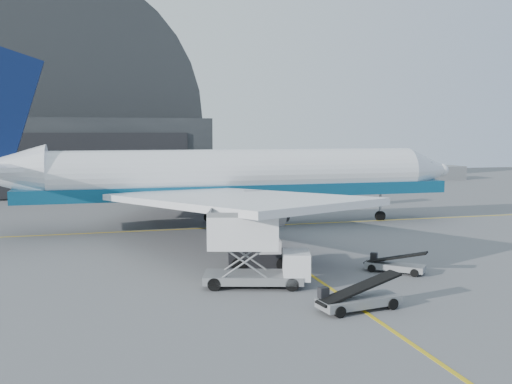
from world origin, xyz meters
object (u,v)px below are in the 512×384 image
object	(u,v)px
airliner	(222,177)
belt_loader_a	(358,299)
catering_truck	(253,250)
belt_loader_b	(394,265)
pushback_tug	(262,256)

from	to	relation	value
airliner	belt_loader_a	xyz separation A→B (m)	(1.71, -29.09, -4.62)
airliner	belt_loader_a	size ratio (longest dim) A/B	10.34
belt_loader_a	catering_truck	bearing A→B (deg)	116.12
airliner	belt_loader_b	xyz separation A→B (m)	(7.88, -21.93, -4.71)
airliner	pushback_tug	distance (m)	18.50
belt_loader_b	pushback_tug	bearing A→B (deg)	-163.05
airliner	pushback_tug	bearing A→B (deg)	-92.34
belt_loader_a	pushback_tug	bearing A→B (deg)	93.17
pushback_tug	belt_loader_a	xyz separation A→B (m)	(2.44, -11.14, -0.20)
pushback_tug	catering_truck	bearing A→B (deg)	-101.13
catering_truck	belt_loader_a	bearing A→B (deg)	-38.84
catering_truck	pushback_tug	distance (m)	5.52
airliner	belt_loader_b	world-z (taller)	airliner
belt_loader_b	airliner	bearing A→B (deg)	151.53
catering_truck	belt_loader_a	size ratio (longest dim) A/B	1.39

